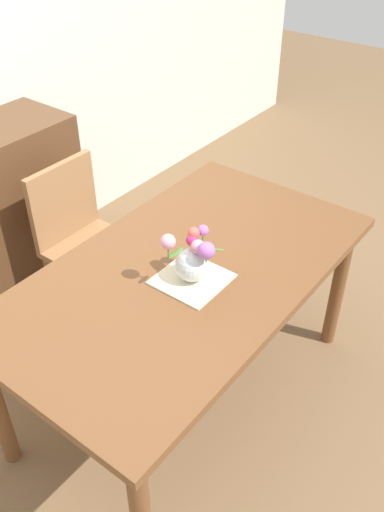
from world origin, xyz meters
TOP-DOWN VIEW (x-y plane):
  - ground_plane at (0.00, 0.00)m, footprint 12.00×12.00m
  - dining_table at (0.00, 0.00)m, footprint 1.66×0.94m
  - chair_far at (0.15, 0.81)m, footprint 0.42×0.42m
  - placemat at (-0.04, -0.06)m, footprint 0.26×0.26m
  - flower_vase at (-0.04, -0.07)m, footprint 0.22×0.21m

SIDE VIEW (x-z plane):
  - ground_plane at x=0.00m, z-range 0.00..0.00m
  - chair_far at x=0.15m, z-range 0.07..0.97m
  - dining_table at x=0.00m, z-range 0.30..1.07m
  - placemat at x=-0.04m, z-range 0.78..0.79m
  - flower_vase at x=-0.04m, z-range 0.77..1.00m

